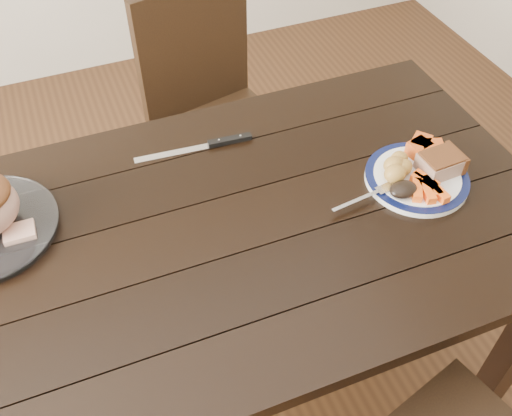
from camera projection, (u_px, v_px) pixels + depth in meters
name	position (u px, v px, depth m)	size (l,w,h in m)	color
ground	(231.00, 376.00, 1.88)	(4.00, 4.00, 0.00)	#472B16
dining_table	(223.00, 251.00, 1.40)	(1.61, 0.92, 0.75)	black
chair_far	(213.00, 107.00, 2.03)	(0.50, 0.51, 0.93)	black
dinner_plate	(416.00, 179.00, 1.44)	(0.26, 0.26, 0.02)	white
plate_rim	(417.00, 176.00, 1.43)	(0.26, 0.26, 0.02)	#0B1138
pork_slice	(440.00, 164.00, 1.42)	(0.10, 0.08, 0.04)	#A67C65
roasted_potatoes	(398.00, 167.00, 1.42)	(0.09, 0.09, 0.05)	gold
carrot_batons	(427.00, 187.00, 1.38)	(0.09, 0.12, 0.02)	#FF5E15
pumpkin_wedges	(424.00, 147.00, 1.47)	(0.09, 0.09, 0.04)	#F1561A
dark_mushroom	(403.00, 189.00, 1.37)	(0.07, 0.05, 0.03)	black
fork	(368.00, 196.00, 1.38)	(0.18, 0.04, 0.00)	silver
cut_slice	(19.00, 233.00, 1.29)	(0.07, 0.06, 0.02)	tan
carving_knife	(216.00, 143.00, 1.53)	(0.32, 0.05, 0.01)	silver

